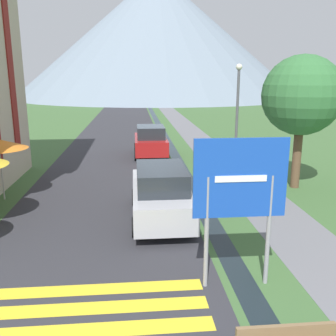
% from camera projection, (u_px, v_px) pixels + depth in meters
% --- Properties ---
extents(ground_plane, '(160.00, 160.00, 0.00)m').
position_uv_depth(ground_plane, '(154.00, 152.00, 23.57)').
color(ground_plane, '#3D6033').
extents(road, '(6.40, 60.00, 0.01)m').
position_uv_depth(road, '(120.00, 130.00, 33.02)').
color(road, '#2D2D33').
rests_on(road, ground_plane).
extents(footpath, '(2.20, 60.00, 0.01)m').
position_uv_depth(footpath, '(188.00, 129.00, 33.56)').
color(footpath, slate).
rests_on(footpath, ground_plane).
extents(drainage_channel, '(0.60, 60.00, 0.00)m').
position_uv_depth(drainage_channel, '(161.00, 130.00, 33.35)').
color(drainage_channel, black).
rests_on(drainage_channel, ground_plane).
extents(crosswalk_marking, '(5.44, 2.54, 0.01)m').
position_uv_depth(crosswalk_marking, '(74.00, 320.00, 7.33)').
color(crosswalk_marking, yellow).
rests_on(crosswalk_marking, ground_plane).
extents(mountain_distant, '(63.33, 63.33, 26.76)m').
position_uv_depth(mountain_distant, '(158.00, 36.00, 83.81)').
color(mountain_distant, slate).
rests_on(mountain_distant, ground_plane).
extents(road_sign, '(2.05, 0.11, 3.40)m').
position_uv_depth(road_sign, '(240.00, 191.00, 8.04)').
color(road_sign, gray).
rests_on(road_sign, ground_plane).
extents(parked_car_near, '(1.94, 4.57, 1.82)m').
position_uv_depth(parked_car_near, '(161.00, 193.00, 12.32)').
color(parked_car_near, '#B2B2B7').
rests_on(parked_car_near, ground_plane).
extents(parked_car_far, '(1.95, 3.90, 1.82)m').
position_uv_depth(parked_car_far, '(151.00, 141.00, 22.12)').
color(parked_car_far, '#A31919').
rests_on(parked_car_far, ground_plane).
extents(streetlamp, '(0.28, 0.28, 5.19)m').
position_uv_depth(streetlamp, '(237.00, 112.00, 16.95)').
color(streetlamp, '#515156').
rests_on(streetlamp, ground_plane).
extents(tree_by_path, '(3.25, 3.25, 5.52)m').
position_uv_depth(tree_by_path, '(302.00, 96.00, 15.19)').
color(tree_by_path, brown).
rests_on(tree_by_path, ground_plane).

